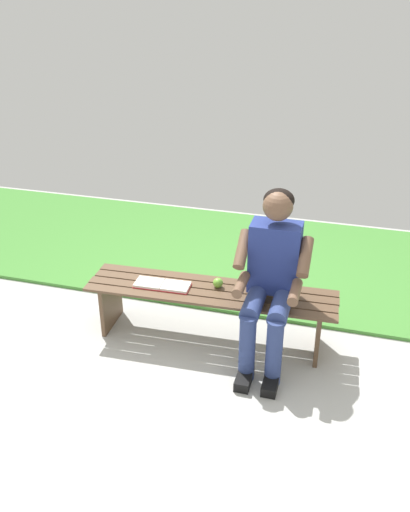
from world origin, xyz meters
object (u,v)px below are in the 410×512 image
book_open (162,285)px  apple (218,283)px  bench_near (211,301)px  person_seated (271,275)px

book_open → apple: bearing=-168.6°
bench_near → person_seated: (-0.45, 0.10, 0.34)m
bench_near → person_seated: person_seated is taller
bench_near → apple: apple is taller
apple → book_open: size_ratio=0.18×
bench_near → book_open: bearing=7.8°
bench_near → person_seated: 0.57m
bench_near → book_open: 0.37m
person_seated → bench_near: bearing=-12.4°
person_seated → apple: bearing=-20.0°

